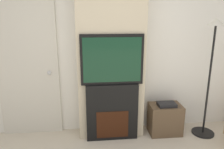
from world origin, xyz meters
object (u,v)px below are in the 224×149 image
at_px(television, 112,60).
at_px(fireplace, 112,112).
at_px(media_stand, 165,119).
at_px(floor_lamp, 211,65).

bearing_deg(television, fireplace, 90.00).
height_order(television, media_stand, television).
relative_size(fireplace, media_stand, 1.64).
bearing_deg(floor_lamp, media_stand, 171.81).
xyz_separation_m(floor_lamp, media_stand, (-0.60, 0.09, -0.86)).
bearing_deg(fireplace, television, -90.00).
height_order(fireplace, floor_lamp, floor_lamp).
relative_size(floor_lamp, media_stand, 3.39).
bearing_deg(television, media_stand, 4.56).
distance_m(television, media_stand, 1.28).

